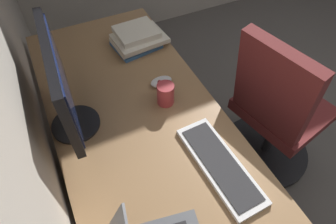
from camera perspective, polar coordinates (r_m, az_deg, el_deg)
name	(u,v)px	position (r m, az deg, el deg)	size (l,w,h in m)	color
desk	(157,161)	(1.20, -2.18, -9.60)	(1.99, 0.70, 0.73)	#936D47
drawer_pedestal	(148,185)	(1.51, -3.85, -14.03)	(0.40, 0.51, 0.69)	#936D47
monitor_primary	(61,85)	(1.12, -20.14, 4.98)	(0.49, 0.20, 0.41)	black
keyboard_main	(220,165)	(1.12, 10.15, -10.10)	(0.43, 0.16, 0.02)	silver
mouse_spare	(161,82)	(1.37, -1.32, 5.98)	(0.06, 0.10, 0.03)	silver
book_stack_near	(138,38)	(1.59, -5.89, 14.17)	(0.23, 0.30, 0.09)	#38669E
coffee_mug	(165,94)	(1.27, -0.54, 3.63)	(0.12, 0.08, 0.10)	#A53338
office_chair	(274,116)	(1.71, 20.09, -0.68)	(0.56, 0.59, 0.97)	maroon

